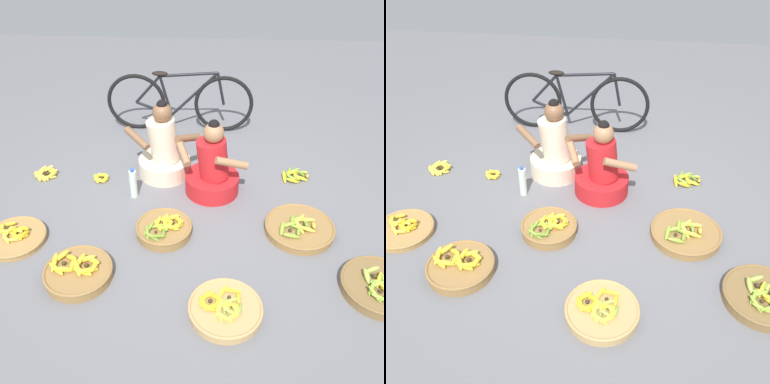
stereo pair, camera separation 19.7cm
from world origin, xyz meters
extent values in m
plane|color=slate|center=(0.00, 0.00, 0.00)|extent=(10.00, 10.00, 0.00)
cylinder|color=red|center=(0.17, 0.30, 0.09)|extent=(0.52, 0.52, 0.18)
cylinder|color=red|center=(0.17, 0.30, 0.37)|extent=(0.38, 0.35, 0.41)
sphere|color=#9E704C|center=(0.17, 0.30, 0.64)|extent=(0.19, 0.19, 0.19)
sphere|color=black|center=(0.17, 0.30, 0.72)|extent=(0.10, 0.10, 0.10)
cylinder|color=#9E704C|center=(-0.11, 0.28, 0.44)|extent=(0.17, 0.31, 0.16)
cylinder|color=#9E704C|center=(0.33, 0.12, 0.44)|extent=(0.32, 0.13, 0.16)
cylinder|color=beige|center=(-0.33, 0.57, 0.09)|extent=(0.52, 0.52, 0.18)
cylinder|color=beige|center=(-0.33, 0.57, 0.39)|extent=(0.35, 0.30, 0.46)
sphere|color=brown|center=(-0.33, 0.57, 0.69)|extent=(0.19, 0.19, 0.19)
sphere|color=black|center=(-0.33, 0.57, 0.77)|extent=(0.10, 0.10, 0.10)
cylinder|color=brown|center=(-0.56, 0.45, 0.48)|extent=(0.28, 0.25, 0.16)
cylinder|color=brown|center=(-0.08, 0.48, 0.48)|extent=(0.26, 0.27, 0.16)
torus|color=black|center=(-0.75, 1.52, 0.34)|extent=(0.68, 0.05, 0.68)
torus|color=black|center=(0.27, 1.52, 0.34)|extent=(0.68, 0.05, 0.68)
cylinder|color=black|center=(-0.07, 1.52, 0.45)|extent=(0.55, 0.03, 0.55)
cylinder|color=black|center=(-0.40, 1.52, 0.43)|extent=(0.15, 0.03, 0.49)
cylinder|color=black|center=(-0.13, 1.52, 0.69)|extent=(0.65, 0.03, 0.08)
cylinder|color=black|center=(-0.54, 1.52, 0.27)|extent=(0.42, 0.03, 0.18)
cylinder|color=black|center=(-0.60, 1.52, 0.50)|extent=(0.31, 0.03, 0.35)
cylinder|color=black|center=(0.23, 1.52, 0.53)|extent=(0.11, 0.03, 0.38)
ellipsoid|color=black|center=(-0.46, 1.52, 0.70)|extent=(0.18, 0.08, 0.05)
cylinder|color=olive|center=(-0.23, -0.35, 0.04)|extent=(0.47, 0.47, 0.09)
torus|color=olive|center=(-0.23, -0.35, 0.09)|extent=(0.49, 0.49, 0.02)
ellipsoid|color=yellow|center=(-0.10, -0.32, 0.12)|extent=(0.06, 0.15, 0.09)
ellipsoid|color=yellow|center=(-0.11, -0.29, 0.11)|extent=(0.12, 0.14, 0.07)
ellipsoid|color=yellow|center=(-0.17, -0.27, 0.12)|extent=(0.15, 0.06, 0.08)
ellipsoid|color=yellow|center=(-0.22, -0.31, 0.12)|extent=(0.07, 0.15, 0.09)
ellipsoid|color=yellow|center=(-0.22, -0.35, 0.12)|extent=(0.08, 0.15, 0.09)
ellipsoid|color=yellow|center=(-0.17, -0.39, 0.12)|extent=(0.15, 0.05, 0.07)
ellipsoid|color=yellow|center=(-0.12, -0.37, 0.12)|extent=(0.13, 0.13, 0.07)
sphere|color=#382D19|center=(-0.16, -0.33, 0.11)|extent=(0.04, 0.04, 0.04)
ellipsoid|color=yellow|center=(-0.18, -0.34, 0.11)|extent=(0.05, 0.13, 0.07)
ellipsoid|color=yellow|center=(-0.19, -0.31, 0.11)|extent=(0.10, 0.12, 0.07)
ellipsoid|color=yellow|center=(-0.23, -0.29, 0.11)|extent=(0.13, 0.04, 0.07)
ellipsoid|color=yellow|center=(-0.29, -0.33, 0.11)|extent=(0.07, 0.13, 0.07)
ellipsoid|color=yellow|center=(-0.28, -0.37, 0.11)|extent=(0.10, 0.12, 0.07)
ellipsoid|color=yellow|center=(-0.25, -0.39, 0.11)|extent=(0.13, 0.08, 0.07)
ellipsoid|color=yellow|center=(-0.20, -0.39, 0.11)|extent=(0.12, 0.10, 0.06)
sphere|color=#382D19|center=(-0.23, -0.34, 0.11)|extent=(0.03, 0.03, 0.03)
ellipsoid|color=olive|center=(-0.22, -0.45, 0.11)|extent=(0.03, 0.16, 0.05)
ellipsoid|color=olive|center=(-0.24, -0.40, 0.11)|extent=(0.13, 0.13, 0.07)
ellipsoid|color=olive|center=(-0.30, -0.38, 0.11)|extent=(0.16, 0.05, 0.06)
ellipsoid|color=olive|center=(-0.35, -0.42, 0.11)|extent=(0.10, 0.15, 0.07)
ellipsoid|color=olive|center=(-0.36, -0.46, 0.11)|extent=(0.06, 0.16, 0.07)
ellipsoid|color=olive|center=(-0.32, -0.51, 0.11)|extent=(0.15, 0.09, 0.08)
ellipsoid|color=olive|center=(-0.26, -0.51, 0.12)|extent=(0.14, 0.10, 0.08)
sphere|color=#382D19|center=(-0.29, -0.45, 0.11)|extent=(0.03, 0.03, 0.03)
cylinder|color=olive|center=(-0.84, -0.88, 0.04)|extent=(0.52, 0.52, 0.08)
torus|color=olive|center=(-0.84, -0.88, 0.08)|extent=(0.53, 0.53, 0.02)
ellipsoid|color=yellow|center=(-0.71, -0.86, 0.11)|extent=(0.04, 0.16, 0.08)
ellipsoid|color=yellow|center=(-0.74, -0.80, 0.11)|extent=(0.15, 0.12, 0.07)
ellipsoid|color=yellow|center=(-0.79, -0.79, 0.11)|extent=(0.16, 0.08, 0.08)
ellipsoid|color=yellow|center=(-0.84, -0.83, 0.12)|extent=(0.10, 0.16, 0.09)
ellipsoid|color=yellow|center=(-0.83, -0.89, 0.12)|extent=(0.11, 0.15, 0.10)
ellipsoid|color=yellow|center=(-0.78, -0.93, 0.11)|extent=(0.16, 0.06, 0.08)
ellipsoid|color=yellow|center=(-0.73, -0.91, 0.12)|extent=(0.15, 0.12, 0.10)
sphere|color=#382D19|center=(-0.77, -0.86, 0.11)|extent=(0.04, 0.04, 0.04)
ellipsoid|color=yellow|center=(-0.88, -0.84, 0.11)|extent=(0.05, 0.17, 0.06)
ellipsoid|color=yellow|center=(-0.91, -0.79, 0.12)|extent=(0.15, 0.13, 0.10)
ellipsoid|color=yellow|center=(-1.00, -0.79, 0.12)|extent=(0.15, 0.13, 0.10)
ellipsoid|color=yellow|center=(-1.02, -0.85, 0.12)|extent=(0.04, 0.16, 0.09)
ellipsoid|color=yellow|center=(-0.99, -0.90, 0.11)|extent=(0.16, 0.13, 0.06)
ellipsoid|color=yellow|center=(-0.93, -0.91, 0.12)|extent=(0.17, 0.08, 0.09)
sphere|color=#382D19|center=(-0.95, -0.85, 0.11)|extent=(0.03, 0.03, 0.03)
cylinder|color=tan|center=(0.29, -1.16, 0.03)|extent=(0.52, 0.52, 0.07)
torus|color=tan|center=(0.29, -1.16, 0.07)|extent=(0.54, 0.54, 0.02)
ellipsoid|color=#9EB747|center=(0.39, -1.18, 0.09)|extent=(0.05, 0.12, 0.06)
ellipsoid|color=#9EB747|center=(0.33, -1.12, 0.09)|extent=(0.12, 0.05, 0.06)
ellipsoid|color=#9EB747|center=(0.28, -1.17, 0.09)|extent=(0.03, 0.12, 0.06)
ellipsoid|color=#9EB747|center=(0.33, -1.22, 0.10)|extent=(0.12, 0.05, 0.08)
sphere|color=#382D19|center=(0.34, -1.17, 0.09)|extent=(0.03, 0.03, 0.03)
ellipsoid|color=yellow|center=(0.38, -1.09, 0.10)|extent=(0.04, 0.15, 0.08)
ellipsoid|color=yellow|center=(0.33, -1.03, 0.10)|extent=(0.15, 0.08, 0.07)
ellipsoid|color=yellow|center=(0.26, -1.06, 0.09)|extent=(0.11, 0.14, 0.06)
ellipsoid|color=yellow|center=(0.27, -1.14, 0.09)|extent=(0.13, 0.13, 0.06)
ellipsoid|color=yellow|center=(0.32, -1.16, 0.09)|extent=(0.15, 0.05, 0.07)
sphere|color=#382D19|center=(0.31, -1.09, 0.09)|extent=(0.03, 0.03, 0.03)
ellipsoid|color=gold|center=(0.23, -1.15, 0.10)|extent=(0.06, 0.13, 0.07)
ellipsoid|color=gold|center=(0.21, -1.09, 0.09)|extent=(0.12, 0.10, 0.06)
ellipsoid|color=gold|center=(0.16, -1.09, 0.10)|extent=(0.13, 0.09, 0.07)
ellipsoid|color=gold|center=(0.14, -1.11, 0.10)|extent=(0.10, 0.12, 0.07)
ellipsoid|color=gold|center=(0.13, -1.16, 0.10)|extent=(0.09, 0.13, 0.07)
ellipsoid|color=gold|center=(0.16, -1.19, 0.09)|extent=(0.13, 0.07, 0.06)
ellipsoid|color=gold|center=(0.22, -1.18, 0.10)|extent=(0.12, 0.11, 0.08)
sphere|color=#382D19|center=(0.18, -1.14, 0.10)|extent=(0.03, 0.03, 0.03)
ellipsoid|color=yellow|center=(0.36, -1.20, 0.10)|extent=(0.05, 0.13, 0.08)
ellipsoid|color=yellow|center=(0.33, -1.16, 0.09)|extent=(0.13, 0.11, 0.06)
ellipsoid|color=yellow|center=(0.28, -1.16, 0.09)|extent=(0.14, 0.08, 0.05)
ellipsoid|color=yellow|center=(0.24, -1.19, 0.10)|extent=(0.07, 0.14, 0.08)
ellipsoid|color=yellow|center=(0.24, -1.23, 0.09)|extent=(0.08, 0.14, 0.06)
ellipsoid|color=yellow|center=(0.28, -1.26, 0.10)|extent=(0.14, 0.08, 0.07)
ellipsoid|color=yellow|center=(0.33, -1.26, 0.09)|extent=(0.13, 0.11, 0.06)
sphere|color=#382D19|center=(0.30, -1.21, 0.09)|extent=(0.03, 0.03, 0.03)
cylinder|color=olive|center=(0.94, -0.26, 0.03)|extent=(0.59, 0.59, 0.07)
torus|color=olive|center=(0.94, -0.26, 0.07)|extent=(0.60, 0.60, 0.02)
ellipsoid|color=yellow|center=(1.04, -0.28, 0.10)|extent=(0.06, 0.16, 0.09)
ellipsoid|color=yellow|center=(0.99, -0.21, 0.09)|extent=(0.16, 0.07, 0.06)
ellipsoid|color=yellow|center=(0.93, -0.23, 0.10)|extent=(0.13, 0.14, 0.08)
ellipsoid|color=yellow|center=(0.92, -0.31, 0.11)|extent=(0.11, 0.15, 0.09)
ellipsoid|color=yellow|center=(0.99, -0.34, 0.10)|extent=(0.16, 0.05, 0.09)
sphere|color=#382D19|center=(0.98, -0.27, 0.10)|extent=(0.03, 0.03, 0.03)
ellipsoid|color=olive|center=(0.98, -0.25, 0.09)|extent=(0.04, 0.13, 0.06)
ellipsoid|color=olive|center=(0.91, -0.20, 0.09)|extent=(0.14, 0.06, 0.06)
ellipsoid|color=olive|center=(0.87, -0.24, 0.10)|extent=(0.06, 0.13, 0.08)
ellipsoid|color=olive|center=(0.91, -0.31, 0.09)|extent=(0.14, 0.06, 0.05)
sphere|color=#382D19|center=(0.93, -0.25, 0.10)|extent=(0.03, 0.03, 0.03)
ellipsoid|color=#8CAD38|center=(0.91, -0.37, 0.10)|extent=(0.07, 0.16, 0.08)
ellipsoid|color=#8CAD38|center=(0.83, -0.28, 0.10)|extent=(0.16, 0.07, 0.07)
ellipsoid|color=#8CAD38|center=(0.77, -0.34, 0.10)|extent=(0.07, 0.16, 0.07)
ellipsoid|color=#8CAD38|center=(0.84, -0.42, 0.09)|extent=(0.16, 0.04, 0.06)
sphere|color=#382D19|center=(0.84, -0.35, 0.10)|extent=(0.03, 0.03, 0.03)
cylinder|color=#A87F47|center=(-1.48, -0.51, 0.03)|extent=(0.51, 0.51, 0.05)
torus|color=#A87F47|center=(-1.48, -0.51, 0.05)|extent=(0.52, 0.52, 0.02)
ellipsoid|color=gold|center=(-1.39, -0.50, 0.08)|extent=(0.05, 0.12, 0.08)
ellipsoid|color=gold|center=(-1.42, -0.44, 0.08)|extent=(0.12, 0.08, 0.08)
ellipsoid|color=gold|center=(-1.46, -0.44, 0.08)|extent=(0.12, 0.08, 0.06)
ellipsoid|color=gold|center=(-1.49, -0.50, 0.07)|extent=(0.05, 0.12, 0.05)
ellipsoid|color=gold|center=(-1.45, -0.54, 0.08)|extent=(0.12, 0.07, 0.07)
ellipsoid|color=gold|center=(-1.41, -0.53, 0.08)|extent=(0.12, 0.10, 0.07)
sphere|color=#382D19|center=(-1.44, -0.49, 0.08)|extent=(0.03, 0.03, 0.03)
ellipsoid|color=yellow|center=(-1.52, -0.45, 0.08)|extent=(0.06, 0.12, 0.07)
ellipsoid|color=yellow|center=(-1.56, -0.38, 0.08)|extent=(0.12, 0.04, 0.07)
ellipsoid|color=yellow|center=(-1.62, -0.44, 0.08)|extent=(0.05, 0.12, 0.06)
ellipsoid|color=yellow|center=(-1.56, -0.48, 0.08)|extent=(0.12, 0.05, 0.07)
sphere|color=#382D19|center=(-1.57, -0.44, 0.08)|extent=(0.03, 0.03, 0.03)
ellipsoid|color=yellow|center=(-1.43, -0.52, 0.07)|extent=(0.03, 0.13, 0.06)
ellipsoid|color=yellow|center=(-1.46, -0.47, 0.08)|extent=(0.13, 0.10, 0.07)
ellipsoid|color=yellow|center=(-1.54, -0.50, 0.08)|extent=(0.08, 0.13, 0.08)
ellipsoid|color=yellow|center=(-1.53, -0.56, 0.08)|extent=(0.11, 0.12, 0.07)
ellipsoid|color=yellow|center=(-1.47, -0.57, 0.07)|extent=(0.13, 0.08, 0.06)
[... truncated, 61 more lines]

